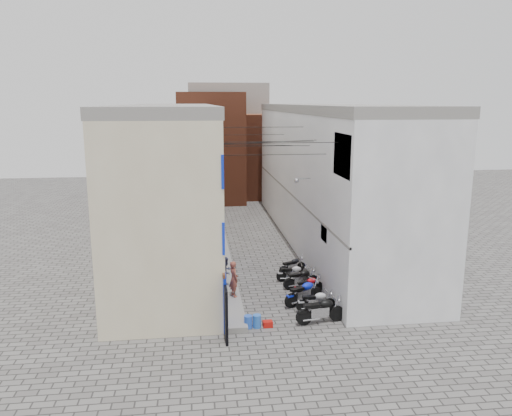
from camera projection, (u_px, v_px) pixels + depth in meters
name	position (u px, v px, depth m)	size (l,w,h in m)	color
ground	(287.00, 331.00, 20.37)	(90.00, 90.00, 0.00)	#565351
plinth	(220.00, 243.00, 32.71)	(0.90, 26.00, 0.25)	gray
building_left	(172.00, 178.00, 31.39)	(5.10, 27.00, 9.00)	beige
building_right	(326.00, 175.00, 32.65)	(5.94, 26.00, 9.00)	silver
building_far_brick_left	(211.00, 148.00, 46.25)	(6.00, 6.00, 10.00)	brown
building_far_brick_right	(261.00, 155.00, 49.01)	(5.00, 6.00, 8.00)	brown
building_far_concrete	(228.00, 137.00, 52.21)	(8.00, 5.00, 11.00)	gray
far_shopfront	(235.00, 193.00, 44.58)	(2.00, 0.30, 2.40)	black
overhead_wires	(262.00, 141.00, 26.30)	(5.80, 13.02, 1.32)	black
motorcycle_a	(321.00, 309.00, 20.99)	(0.69, 2.17, 1.26)	black
motorcycle_b	(316.00, 300.00, 22.18)	(0.58, 1.82, 1.06)	#B6B7BC
motorcycle_c	(304.00, 291.00, 22.97)	(0.67, 2.12, 1.23)	#0D22CC
motorcycle_d	(308.00, 285.00, 24.15)	(0.54, 1.71, 0.99)	red
motorcycle_e	(301.00, 278.00, 24.97)	(0.60, 1.91, 1.10)	black
motorcycle_f	(293.00, 272.00, 25.89)	(0.55, 1.73, 1.00)	#B9B8BD
motorcycle_g	(292.00, 265.00, 27.05)	(0.55, 1.74, 1.01)	black
person_a	(234.00, 279.00, 23.23)	(0.62, 0.41, 1.70)	brown
person_b	(226.00, 271.00, 24.56)	(0.72, 0.56, 1.48)	#363851
water_jug_near	(257.00, 321.00, 20.66)	(0.35, 0.35, 0.55)	blue
water_jug_far	(248.00, 322.00, 20.62)	(0.34, 0.34, 0.53)	blue
red_crate	(268.00, 324.00, 20.74)	(0.40, 0.30, 0.25)	#A9110C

